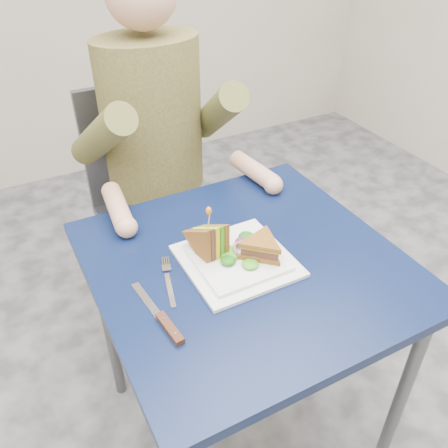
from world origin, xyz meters
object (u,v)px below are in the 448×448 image
fork (169,282)px  knife (165,323)px  chair (151,190)px  plate (237,260)px  diner (153,107)px  sandwich_flat (262,247)px  table (246,284)px  sandwich_upright (209,242)px

fork → knife: (-0.06, -0.12, 0.00)m
chair → knife: size_ratio=4.20×
chair → plate: bearing=-92.1°
diner → sandwich_flat: bearing=-87.4°
table → diner: size_ratio=1.01×
plate → knife: bearing=-155.4°
chair → fork: (-0.21, -0.71, 0.19)m
chair → diner: (-0.00, -0.11, 0.37)m
chair → knife: (-0.26, -0.83, 0.20)m
diner → plate: (-0.03, -0.61, -0.18)m
knife → diner: bearing=69.9°
sandwich_upright → plate: bearing=-40.1°
plate → fork: 0.18m
chair → diner: size_ratio=1.25×
chair → sandwich_upright: size_ratio=6.45×
table → knife: size_ratio=3.38×
sandwich_flat → knife: 0.31m
plate → sandwich_upright: bearing=139.9°
sandwich_flat → sandwich_upright: size_ratio=1.20×
diner → fork: size_ratio=4.23×
table → fork: fork is taller
chair → fork: size_ratio=5.28×
plate → fork: (-0.18, 0.01, -0.01)m
table → sandwich_upright: sandwich_upright is taller
table → knife: knife is taller
sandwich_flat → sandwich_upright: bearing=147.1°
table → sandwich_upright: 0.16m
plate → sandwich_flat: 0.07m
chair → knife: 0.89m
chair → sandwich_upright: 0.73m
sandwich_flat → fork: bearing=171.4°
fork → knife: size_ratio=0.80×
sandwich_flat → fork: (-0.23, 0.04, -0.04)m
fork → plate: bearing=-3.4°
table → plate: bearing=168.1°
chair → sandwich_flat: bearing=-87.8°
diner → knife: diner is taller
table → plate: (-0.03, 0.01, 0.09)m
table → chair: bearing=90.0°
chair → sandwich_upright: chair is taller
table → sandwich_upright: size_ratio=5.20×
diner → fork: (-0.21, -0.60, -0.18)m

